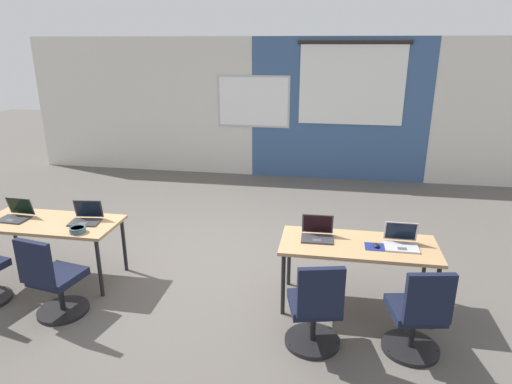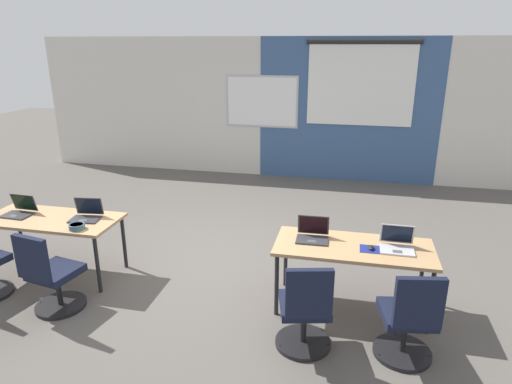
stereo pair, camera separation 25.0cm
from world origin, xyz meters
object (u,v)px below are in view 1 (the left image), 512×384
Objects in this scene: snack_bowl at (78,229)px; chair_near_right_end at (417,319)px; chair_near_left_inner at (53,283)px; mouse_near_right_end at (376,245)px; laptop_near_left_end at (16,215)px; chair_near_right_inner at (315,312)px; laptop_near_right_end at (401,242)px; desk_near_left at (50,226)px; laptop_near_right_inner at (317,233)px; laptop_near_left_inner at (86,217)px; desk_near_right at (358,249)px.

chair_near_right_end is at bearing -8.31° from snack_bowl.
chair_near_left_inner reaches higher than mouse_near_right_end.
snack_bowl is (0.93, -0.25, -0.01)m from laptop_near_left_end.
chair_near_right_inner is at bearing -127.11° from mouse_near_right_end.
laptop_near_right_end is 0.26m from mouse_near_right_end.
chair_near_right_inner reaches higher than desk_near_left.
mouse_near_right_end is (0.60, -0.12, -0.03)m from laptop_near_right_inner.
snack_bowl is (-2.58, -0.30, -0.02)m from laptop_near_right_inner.
laptop_near_left_inner is at bearing -31.31° from chair_near_right_inner.
laptop_near_right_end is (0.42, 0.02, 0.11)m from desk_near_right.
laptop_near_right_inner reaches higher than desk_near_left.
desk_near_left is 1.74× the size of chair_near_right_end.
mouse_near_right_end is (3.67, -0.05, 0.08)m from desk_near_left.
desk_near_right is at bearing 2.25° from laptop_near_left_end.
desk_near_right is at bearing 163.45° from mouse_near_right_end.
laptop_near_right_inner is at bearing 176.37° from laptop_near_right_end.
snack_bowl is (-3.17, -0.18, 0.01)m from mouse_near_right_end.
chair_near_right_inner reaches higher than desk_near_right.
mouse_near_right_end is at bearing -140.49° from chair_near_right_inner.
laptop_near_right_end reaches higher than snack_bowl.
chair_near_left_inner is (-3.02, -0.73, -0.28)m from desk_near_right.
laptop_near_left_inner is 2.85m from chair_near_right_inner.
laptop_near_left_end is 1.93× the size of snack_bowl.
laptop_near_right_end reaches higher than chair_near_right_inner.
mouse_near_right_end is 0.11× the size of chair_near_right_end.
laptop_near_right_inner reaches higher than laptop_near_right_end.
desk_near_left is 3.50m from desk_near_right.
chair_near_right_end is (0.08, -0.76, -0.39)m from laptop_near_right_end.
chair_near_right_inner is at bearing -25.17° from laptop_near_left_inner.
chair_near_right_inner is (2.63, -0.06, 0.00)m from chair_near_left_inner.
chair_near_left_inner is at bearing -167.90° from mouse_near_right_end.
laptop_near_left_end reaches higher than chair_near_right_inner.
chair_near_right_end is (4.00, -0.74, -0.28)m from desk_near_left.
laptop_near_left_end reaches higher than snack_bowl.
laptop_near_left_inner is at bearing -75.71° from chair_near_left_inner.
desk_near_right is 4.67× the size of laptop_near_left_end.
mouse_near_right_end reaches higher than desk_near_left.
chair_near_right_end reaches higher than mouse_near_right_end.
snack_bowl is (0.49, -0.23, 0.10)m from desk_near_left.
mouse_near_right_end is at bearing -75.10° from chair_near_right_end.
laptop_near_right_end reaches higher than mouse_near_right_end.
laptop_near_right_inner is (2.65, -0.00, 0.00)m from laptop_near_left_inner.
desk_near_right is 3.02m from snack_bowl.
snack_bowl reaches higher than desk_near_right.
laptop_near_right_inner is (2.60, 0.81, 0.39)m from chair_near_left_inner.
laptop_near_left_inner is at bearing 6.16° from laptop_near_left_end.
desk_near_right is 3.12m from chair_near_left_inner.
chair_near_right_inner is (3.54, -0.81, -0.39)m from laptop_near_left_end.
chair_near_left_inner reaches higher than desk_near_left.
laptop_near_left_inner reaches higher than desk_near_right.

